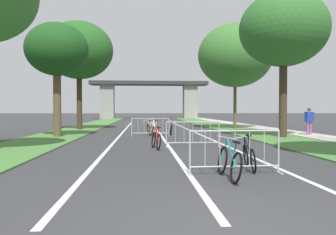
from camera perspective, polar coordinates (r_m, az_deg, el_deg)
The scene contains 22 objects.
ground_plane at distance 4.81m, azimuth 9.61°, elevation -17.36°, with size 300.00×300.00×0.00m, color #333335.
grass_verge_left at distance 32.03m, azimuth -13.06°, elevation -1.45°, with size 3.13×66.45×0.05m, color #477A38.
grass_verge_right at distance 32.44m, azimuth 8.48°, elevation -1.40°, with size 3.13×66.45×0.05m, color #477A38.
sidewalk_path_right at distance 33.10m, azimuth 12.84°, elevation -1.34°, with size 2.03×66.45×0.08m, color #ADA89E.
lane_stripe_center at distance 23.72m, azimuth -1.55°, elevation -2.42°, with size 0.14×38.44×0.01m, color silver.
lane_stripe_right_lane at distance 23.96m, azimuth 4.32°, elevation -2.39°, with size 0.14×38.44×0.01m, color silver.
lane_stripe_left_lane at distance 23.74m, azimuth -7.48°, elevation -2.43°, with size 0.14×38.44×0.01m, color silver.
overpass_bridge at distance 59.41m, azimuth -3.15°, elevation 3.86°, with size 19.97×3.66×6.39m.
tree_left_pine_far at distance 20.42m, azimuth -17.90°, elevation 10.53°, with size 3.45×3.45×6.36m.
tree_left_pine_near at distance 27.66m, azimuth -14.48°, elevation 10.66°, with size 5.16×5.16×8.28m.
tree_right_cypress_far at distance 20.33m, azimuth 18.55°, elevation 13.60°, with size 4.78×4.78×7.96m.
tree_right_maple_mid at distance 28.61m, azimuth 11.04°, elevation 10.01°, with size 5.96×5.96×8.43m.
crowd_barrier_nearest at distance 8.45m, azimuth 10.99°, elevation -5.67°, with size 2.25×0.51×1.05m.
crowd_barrier_second at distance 14.27m, azimuth 4.12°, elevation -2.81°, with size 2.24×0.45×1.05m.
crowd_barrier_third at distance 20.11m, azimuth -2.93°, elevation -1.62°, with size 2.25×0.46×1.05m.
bicycle_teal_0 at distance 7.83m, azimuth 10.07°, elevation -7.32°, with size 0.49×1.75×0.93m.
bicycle_black_1 at distance 9.14m, azimuth 13.24°, elevation -6.25°, with size 0.45×1.60×0.93m.
bicycle_white_2 at distance 19.64m, azimuth -2.43°, elevation -2.08°, with size 0.54×1.67×1.00m.
bicycle_red_3 at distance 13.57m, azimuth -1.97°, elevation -3.72°, with size 0.47×1.60×0.92m.
bicycle_yellow_4 at distance 20.64m, azimuth -2.87°, elevation -1.92°, with size 0.73×1.64×0.98m.
bicycle_purple_5 at distance 20.61m, azimuth 0.53°, elevation -1.97°, with size 0.45×1.62×0.93m.
pedestrian_in_red_jacket at distance 21.97m, azimuth 22.30°, elevation -0.16°, with size 0.60×0.32×1.68m.
Camera 1 is at (-1.09, -4.43, 1.54)m, focal length 36.89 mm.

